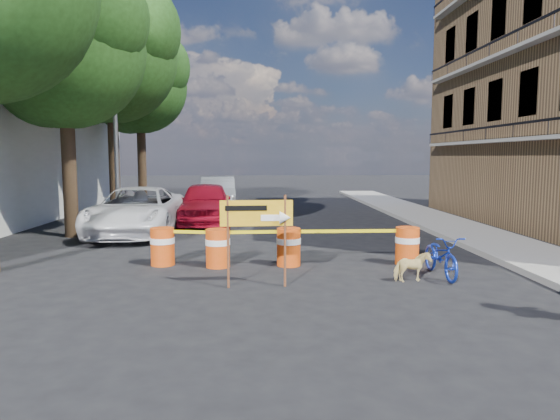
{
  "coord_description": "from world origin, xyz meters",
  "views": [
    {
      "loc": [
        -0.76,
        -9.23,
        2.59
      ],
      "look_at": [
        -0.25,
        2.74,
        1.3
      ],
      "focal_mm": 32.0,
      "sensor_mm": 36.0,
      "label": 1
    }
  ],
  "objects": [
    {
      "name": "barrel_mid_right",
      "position": [
        -0.05,
        2.43,
        0.47
      ],
      "size": [
        0.58,
        0.58,
        0.9
      ],
      "color": "#CF490C",
      "rests_on": "ground"
    },
    {
      "name": "sidewalk_east",
      "position": [
        6.2,
        6.0,
        0.07
      ],
      "size": [
        2.4,
        40.0,
        0.15
      ],
      "primitive_type": "cube",
      "color": "gray",
      "rests_on": "ground"
    },
    {
      "name": "streetlamp",
      "position": [
        -5.93,
        9.5,
        4.38
      ],
      "size": [
        1.25,
        0.18,
        8.0
      ],
      "color": "gray",
      "rests_on": "ground"
    },
    {
      "name": "suv_white",
      "position": [
        -4.8,
        7.45,
        0.78
      ],
      "size": [
        2.61,
        5.65,
        1.57
      ],
      "primitive_type": "imported",
      "rotation": [
        0.0,
        0.0,
        -0.0
      ],
      "color": "silver",
      "rests_on": "ground"
    },
    {
      "name": "barrel_mid_left",
      "position": [
        -1.72,
        2.35,
        0.47
      ],
      "size": [
        0.58,
        0.58,
        0.9
      ],
      "color": "#CF490C",
      "rests_on": "ground"
    },
    {
      "name": "tree_mid_b",
      "position": [
        -6.73,
        12.0,
        6.71
      ],
      "size": [
        5.67,
        5.4,
        9.62
      ],
      "color": "#332316",
      "rests_on": "ground"
    },
    {
      "name": "tree_far",
      "position": [
        -6.74,
        17.0,
        6.22
      ],
      "size": [
        5.04,
        4.8,
        8.84
      ],
      "color": "#332316",
      "rests_on": "ground"
    },
    {
      "name": "barrel_far_right",
      "position": [
        2.8,
        2.45,
        0.47
      ],
      "size": [
        0.58,
        0.58,
        0.9
      ],
      "color": "#CF490C",
      "rests_on": "ground"
    },
    {
      "name": "sedan_red",
      "position": [
        -2.8,
        9.84,
        0.81
      ],
      "size": [
        2.17,
        4.87,
        1.63
      ],
      "primitive_type": "imported",
      "rotation": [
        0.0,
        0.0,
        0.05
      ],
      "color": "#A90E24",
      "rests_on": "ground"
    },
    {
      "name": "detour_sign",
      "position": [
        -0.62,
        0.48,
        1.35
      ],
      "size": [
        1.43,
        0.28,
        1.84
      ],
      "rotation": [
        0.0,
        0.0,
        0.04
      ],
      "color": "#592D19",
      "rests_on": "ground"
    },
    {
      "name": "barrel_far_left",
      "position": [
        -3.06,
        2.61,
        0.47
      ],
      "size": [
        0.58,
        0.58,
        0.9
      ],
      "color": "#CF490C",
      "rests_on": "ground"
    },
    {
      "name": "dog",
      "position": [
        2.4,
        0.77,
        0.31
      ],
      "size": [
        0.8,
        0.49,
        0.63
      ],
      "primitive_type": "imported",
      "rotation": [
        0.0,
        0.0,
        1.79
      ],
      "color": "#E8D085",
      "rests_on": "ground"
    },
    {
      "name": "tree_mid_a",
      "position": [
        -6.74,
        7.0,
        6.01
      ],
      "size": [
        5.25,
        5.0,
        8.68
      ],
      "color": "#332316",
      "rests_on": "ground"
    },
    {
      "name": "bicycle",
      "position": [
        3.17,
        1.2,
        0.88
      ],
      "size": [
        0.64,
        0.94,
        1.75
      ],
      "primitive_type": "imported",
      "rotation": [
        0.0,
        0.0,
        0.03
      ],
      "color": "#1632B8",
      "rests_on": "ground"
    },
    {
      "name": "ground",
      "position": [
        0.0,
        0.0,
        0.0
      ],
      "size": [
        120.0,
        120.0,
        0.0
      ],
      "primitive_type": "plane",
      "color": "black",
      "rests_on": "ground"
    },
    {
      "name": "sedan_silver",
      "position": [
        -2.8,
        15.74,
        0.79
      ],
      "size": [
        2.03,
        4.88,
        1.57
      ],
      "primitive_type": "imported",
      "rotation": [
        0.0,
        0.0,
        0.08
      ],
      "color": "silver",
      "rests_on": "ground"
    }
  ]
}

